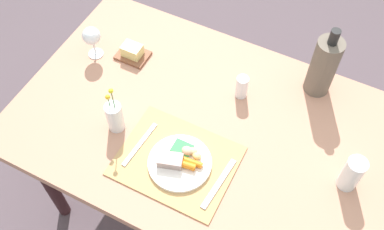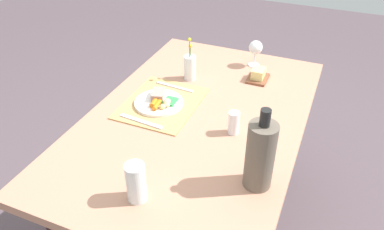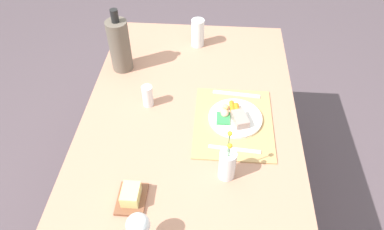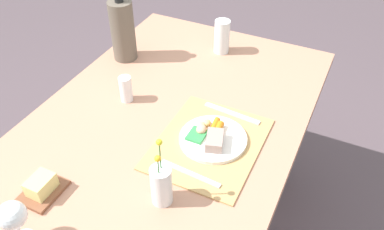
# 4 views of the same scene
# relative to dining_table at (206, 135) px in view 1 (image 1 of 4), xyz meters

# --- Properties ---
(ground_plane) EXTENTS (8.00, 8.00, 0.00)m
(ground_plane) POSITION_rel_dining_table_xyz_m (0.00, 0.00, -0.68)
(ground_plane) COLOR #55464D
(dining_table) EXTENTS (1.46, 0.92, 0.75)m
(dining_table) POSITION_rel_dining_table_xyz_m (0.00, 0.00, 0.00)
(dining_table) COLOR tan
(dining_table) RESTS_ON ground_plane
(placemat) EXTENTS (0.41, 0.33, 0.01)m
(placemat) POSITION_rel_dining_table_xyz_m (-0.03, -0.19, 0.08)
(placemat) COLOR tan
(placemat) RESTS_ON dining_table
(dinner_plate) EXTENTS (0.23, 0.23, 0.05)m
(dinner_plate) POSITION_rel_dining_table_xyz_m (-0.01, -0.19, 0.09)
(dinner_plate) COLOR white
(dinner_plate) RESTS_ON placemat
(fork) EXTENTS (0.03, 0.21, 0.00)m
(fork) POSITION_rel_dining_table_xyz_m (-0.18, -0.19, 0.08)
(fork) COLOR silver
(fork) RESTS_ON placemat
(knife) EXTENTS (0.04, 0.22, 0.00)m
(knife) POSITION_rel_dining_table_xyz_m (0.14, -0.20, 0.08)
(knife) COLOR silver
(knife) RESTS_ON placemat
(salt_shaker) EXTENTS (0.05, 0.05, 0.10)m
(salt_shaker) POSITION_rel_dining_table_xyz_m (0.06, 0.19, 0.13)
(salt_shaker) COLOR white
(salt_shaker) RESTS_ON dining_table
(flower_vase) EXTENTS (0.06, 0.06, 0.23)m
(flower_vase) POSITION_rel_dining_table_xyz_m (-0.30, -0.16, 0.14)
(flower_vase) COLOR silver
(flower_vase) RESTS_ON dining_table
(water_tumbler) EXTENTS (0.07, 0.07, 0.15)m
(water_tumbler) POSITION_rel_dining_table_xyz_m (0.53, -0.00, 0.14)
(water_tumbler) COLOR silver
(water_tumbler) RESTS_ON dining_table
(wine_glass) EXTENTS (0.07, 0.07, 0.15)m
(wine_glass) POSITION_rel_dining_table_xyz_m (-0.57, 0.11, 0.18)
(wine_glass) COLOR white
(wine_glass) RESTS_ON dining_table
(butter_dish) EXTENTS (0.13, 0.10, 0.06)m
(butter_dish) POSITION_rel_dining_table_xyz_m (-0.43, 0.17, 0.10)
(butter_dish) COLOR brown
(butter_dish) RESTS_ON dining_table
(cooler_bottle) EXTENTS (0.10, 0.10, 0.32)m
(cooler_bottle) POSITION_rel_dining_table_xyz_m (0.31, 0.36, 0.21)
(cooler_bottle) COLOR #63584B
(cooler_bottle) RESTS_ON dining_table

